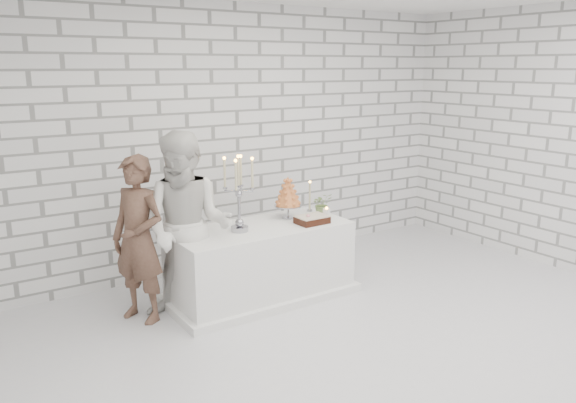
% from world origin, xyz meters
% --- Properties ---
extents(ground, '(6.00, 5.00, 0.01)m').
position_xyz_m(ground, '(0.00, 0.00, 0.00)').
color(ground, silver).
rests_on(ground, ground).
extents(wall_back, '(6.00, 0.01, 3.00)m').
position_xyz_m(wall_back, '(0.00, 2.50, 1.50)').
color(wall_back, white).
rests_on(wall_back, ground).
extents(cake_table, '(1.80, 0.80, 0.75)m').
position_xyz_m(cake_table, '(-0.35, 1.42, 0.38)').
color(cake_table, white).
rests_on(cake_table, ground).
extents(groom, '(0.60, 0.67, 1.55)m').
position_xyz_m(groom, '(-1.54, 1.59, 0.77)').
color(groom, brown).
rests_on(groom, ground).
extents(bride, '(1.08, 1.06, 1.76)m').
position_xyz_m(bride, '(-1.15, 1.36, 0.88)').
color(bride, silver).
rests_on(bride, ground).
extents(candelabra, '(0.33, 0.33, 0.75)m').
position_xyz_m(candelabra, '(-0.60, 1.39, 1.12)').
color(candelabra, '#9796A0').
rests_on(candelabra, cake_table).
extents(croquembouche, '(0.34, 0.34, 0.45)m').
position_xyz_m(croquembouche, '(0.06, 1.53, 0.97)').
color(croquembouche, '#B95B26').
rests_on(croquembouche, cake_table).
extents(chocolate_cake, '(0.32, 0.23, 0.08)m').
position_xyz_m(chocolate_cake, '(0.15, 1.22, 0.79)').
color(chocolate_cake, black).
rests_on(chocolate_cake, cake_table).
extents(pillar_candle, '(0.09, 0.09, 0.12)m').
position_xyz_m(pillar_candle, '(0.35, 1.24, 0.81)').
color(pillar_candle, white).
rests_on(pillar_candle, cake_table).
extents(extra_taper, '(0.08, 0.08, 0.32)m').
position_xyz_m(extra_taper, '(0.41, 1.64, 0.91)').
color(extra_taper, beige).
rests_on(extra_taper, cake_table).
extents(flowers, '(0.26, 0.24, 0.24)m').
position_xyz_m(flowers, '(0.44, 1.45, 0.87)').
color(flowers, '#4E8444').
rests_on(flowers, cake_table).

